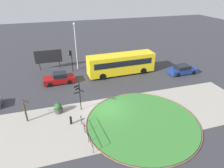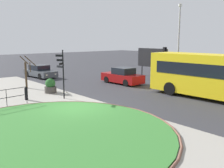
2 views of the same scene
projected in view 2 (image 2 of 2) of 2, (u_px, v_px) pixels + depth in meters
ground at (77, 109)px, 15.51m from camera, size 120.00×120.00×0.00m
sidewalk_paving at (49, 115)px, 14.30m from camera, size 32.00×8.24×0.02m
grass_island at (50, 133)px, 11.36m from camera, size 11.20×11.20×0.10m
grass_kerb_ring at (50, 133)px, 11.36m from camera, size 11.51×11.51×0.11m
signpost_directional at (62, 71)px, 17.81m from camera, size 1.04×0.55×3.47m
bollard_foreground at (26, 93)px, 17.65m from camera, size 0.22×0.22×0.94m
bus_yellow at (221, 76)px, 17.40m from camera, size 10.37×2.77×3.14m
car_near_lane at (40, 72)px, 28.38m from camera, size 4.65×2.06×1.37m
car_far_lane at (123, 76)px, 24.25m from camera, size 4.31×1.92×1.55m
traffic_light_near at (165, 57)px, 24.66m from camera, size 0.49×0.29×3.44m
lamppost_tall at (179, 41)px, 24.06m from camera, size 0.32×0.32×7.41m
billboard_left at (152, 58)px, 28.59m from camera, size 4.24×0.15×3.19m
planter_near_signpost at (50, 86)px, 20.01m from camera, size 0.92×0.92×1.17m
street_tree_bare at (27, 72)px, 21.76m from camera, size 1.05×1.30×2.89m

